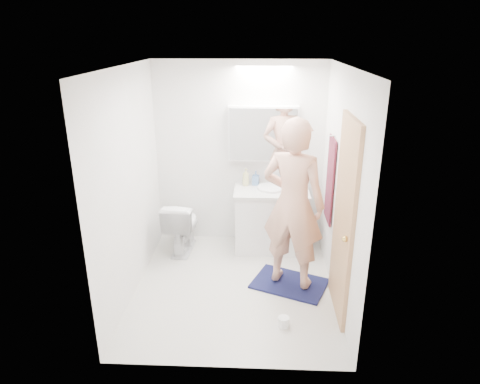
# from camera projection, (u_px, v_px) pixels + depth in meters

# --- Properties ---
(floor) EXTENTS (2.50, 2.50, 0.00)m
(floor) POSITION_uv_depth(u_px,v_px,m) (235.00, 286.00, 4.82)
(floor) COLOR silver
(floor) RESTS_ON ground
(ceiling) EXTENTS (2.50, 2.50, 0.00)m
(ceiling) POSITION_uv_depth(u_px,v_px,m) (233.00, 66.00, 3.98)
(ceiling) COLOR white
(ceiling) RESTS_ON floor
(wall_back) EXTENTS (2.50, 0.00, 2.50)m
(wall_back) POSITION_uv_depth(u_px,v_px,m) (240.00, 155.00, 5.57)
(wall_back) COLOR white
(wall_back) RESTS_ON floor
(wall_front) EXTENTS (2.50, 0.00, 2.50)m
(wall_front) POSITION_uv_depth(u_px,v_px,m) (225.00, 242.00, 3.23)
(wall_front) COLOR white
(wall_front) RESTS_ON floor
(wall_left) EXTENTS (0.00, 2.50, 2.50)m
(wall_left) POSITION_uv_depth(u_px,v_px,m) (129.00, 185.00, 4.45)
(wall_left) COLOR white
(wall_left) RESTS_ON floor
(wall_right) EXTENTS (0.00, 2.50, 2.50)m
(wall_right) POSITION_uv_depth(u_px,v_px,m) (341.00, 188.00, 4.35)
(wall_right) COLOR white
(wall_right) RESTS_ON floor
(vanity_cabinet) EXTENTS (0.90, 0.55, 0.78)m
(vanity_cabinet) POSITION_uv_depth(u_px,v_px,m) (271.00, 221.00, 5.57)
(vanity_cabinet) COLOR white
(vanity_cabinet) RESTS_ON floor
(countertop) EXTENTS (0.95, 0.58, 0.04)m
(countertop) POSITION_uv_depth(u_px,v_px,m) (271.00, 191.00, 5.43)
(countertop) COLOR silver
(countertop) RESTS_ON vanity_cabinet
(sink_basin) EXTENTS (0.36, 0.36, 0.03)m
(sink_basin) POSITION_uv_depth(u_px,v_px,m) (271.00, 188.00, 5.44)
(sink_basin) COLOR silver
(sink_basin) RESTS_ON countertop
(faucet) EXTENTS (0.02, 0.02, 0.16)m
(faucet) POSITION_uv_depth(u_px,v_px,m) (271.00, 178.00, 5.60)
(faucet) COLOR silver
(faucet) RESTS_ON countertop
(medicine_cabinet) EXTENTS (0.88, 0.14, 0.70)m
(medicine_cabinet) POSITION_uv_depth(u_px,v_px,m) (263.00, 134.00, 5.38)
(medicine_cabinet) COLOR white
(medicine_cabinet) RESTS_ON wall_back
(mirror_panel) EXTENTS (0.84, 0.01, 0.66)m
(mirror_panel) POSITION_uv_depth(u_px,v_px,m) (263.00, 135.00, 5.31)
(mirror_panel) COLOR silver
(mirror_panel) RESTS_ON medicine_cabinet
(toilet) EXTENTS (0.44, 0.71, 0.70)m
(toilet) POSITION_uv_depth(u_px,v_px,m) (182.00, 225.00, 5.52)
(toilet) COLOR white
(toilet) RESTS_ON floor
(bath_rug) EXTENTS (0.95, 0.82, 0.02)m
(bath_rug) POSITION_uv_depth(u_px,v_px,m) (289.00, 283.00, 4.85)
(bath_rug) COLOR #161746
(bath_rug) RESTS_ON floor
(person) EXTENTS (0.80, 0.68, 1.88)m
(person) POSITION_uv_depth(u_px,v_px,m) (293.00, 204.00, 4.51)
(person) COLOR tan
(person) RESTS_ON bath_rug
(door) EXTENTS (0.04, 0.80, 2.00)m
(door) POSITION_uv_depth(u_px,v_px,m) (344.00, 220.00, 4.10)
(door) COLOR tan
(door) RESTS_ON wall_right
(door_knob) EXTENTS (0.06, 0.06, 0.06)m
(door_knob) POSITION_uv_depth(u_px,v_px,m) (345.00, 239.00, 3.84)
(door_knob) COLOR gold
(door_knob) RESTS_ON door
(towel) EXTENTS (0.02, 0.42, 1.00)m
(towel) POSITION_uv_depth(u_px,v_px,m) (330.00, 180.00, 4.91)
(towel) COLOR #131035
(towel) RESTS_ON wall_right
(towel_hook) EXTENTS (0.07, 0.02, 0.02)m
(towel_hook) POSITION_uv_depth(u_px,v_px,m) (332.00, 136.00, 4.72)
(towel_hook) COLOR silver
(towel_hook) RESTS_ON wall_right
(soap_bottle_a) EXTENTS (0.12, 0.12, 0.23)m
(soap_bottle_a) POSITION_uv_depth(u_px,v_px,m) (246.00, 177.00, 5.53)
(soap_bottle_a) COLOR #C8C581
(soap_bottle_a) RESTS_ON countertop
(soap_bottle_b) EXTENTS (0.10, 0.10, 0.19)m
(soap_bottle_b) POSITION_uv_depth(u_px,v_px,m) (256.00, 178.00, 5.56)
(soap_bottle_b) COLOR #4F75AB
(soap_bottle_b) RESTS_ON countertop
(toothbrush_cup) EXTENTS (0.12, 0.12, 0.10)m
(toothbrush_cup) POSITION_uv_depth(u_px,v_px,m) (284.00, 182.00, 5.55)
(toothbrush_cup) COLOR #3C4DB4
(toothbrush_cup) RESTS_ON countertop
(toilet_paper_roll) EXTENTS (0.11, 0.11, 0.10)m
(toilet_paper_roll) POSITION_uv_depth(u_px,v_px,m) (284.00, 322.00, 4.15)
(toilet_paper_roll) COLOR white
(toilet_paper_roll) RESTS_ON floor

